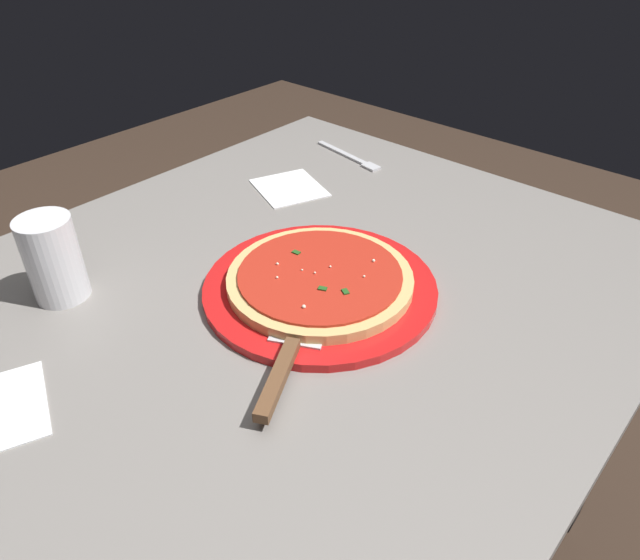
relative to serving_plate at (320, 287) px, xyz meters
The scene contains 7 objects.
restaurant_table 0.14m from the serving_plate, 48.13° to the right, with size 1.13×0.93×0.74m.
serving_plate is the anchor object (origin of this frame).
pizza 0.02m from the serving_plate, 44.49° to the left, with size 0.27×0.27×0.02m.
pizza_server 0.16m from the serving_plate, 27.50° to the left, with size 0.22×0.14×0.01m.
cup_tall_drink 0.38m from the serving_plate, 47.19° to the right, with size 0.08×0.08×0.12m, color silver.
napkin_folded_right 0.34m from the serving_plate, 128.45° to the right, with size 0.12×0.13×0.00m, color white.
fork 0.48m from the serving_plate, 146.40° to the right, with size 0.05×0.19×0.00m.
Camera 1 is at (0.48, 0.50, 1.25)m, focal length 32.71 mm.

